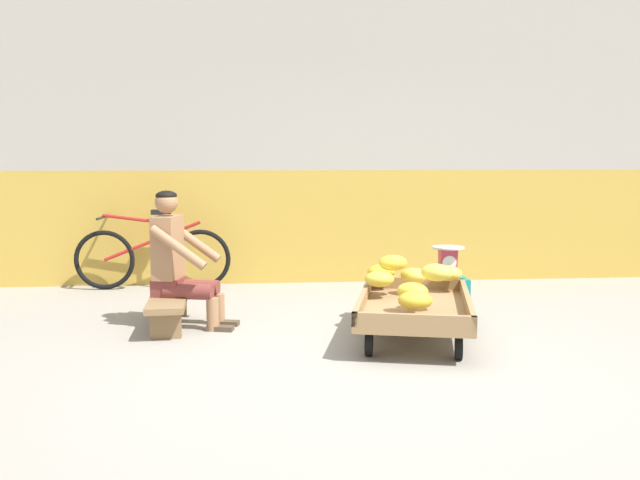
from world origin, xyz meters
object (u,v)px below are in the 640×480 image
bicycle_near_left (152,257)px  low_bench (169,303)px  plastic_crate (447,294)px  banana_cart (415,309)px  weighing_scale (448,262)px  vendor_seated (178,260)px

bicycle_near_left → low_bench: bearing=-76.6°
plastic_crate → bicycle_near_left: (-2.88, 1.26, 0.20)m
banana_cart → plastic_crate: bearing=61.3°
banana_cart → weighing_scale: weighing_scale is taller
banana_cart → weighing_scale: size_ratio=5.32×
vendor_seated → bicycle_near_left: (-0.48, 1.68, -0.21)m
plastic_crate → vendor_seated: bearing=-170.0°
plastic_crate → weighing_scale: bearing=-90.0°
banana_cart → vendor_seated: (-1.87, 0.55, 0.33)m
plastic_crate → weighing_scale: 0.30m
banana_cart → bicycle_near_left: bicycle_near_left is taller
vendor_seated → plastic_crate: bearing=10.0°
low_bench → bicycle_near_left: size_ratio=0.67×
vendor_seated → weighing_scale: bearing=10.0°
low_bench → weighing_scale: 2.54m
banana_cart → plastic_crate: size_ratio=4.44×
banana_cart → weighing_scale: bearing=61.3°
bicycle_near_left → weighing_scale: bearing=-23.6°
low_bench → vendor_seated: (0.09, -0.02, 0.37)m
low_bench → plastic_crate: plastic_crate is taller
vendor_seated → plastic_crate: vendor_seated is taller
vendor_seated → weighing_scale: 2.44m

